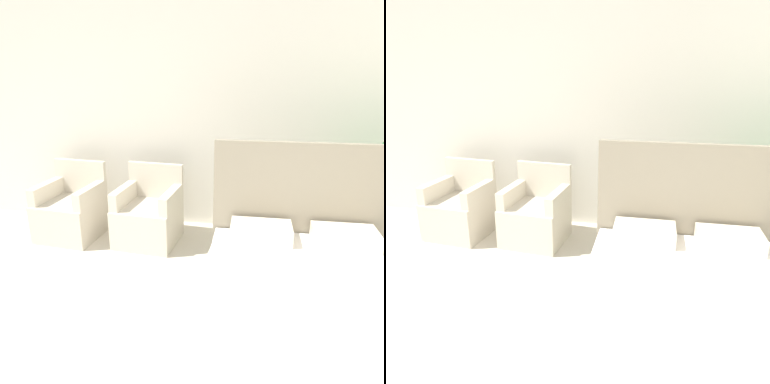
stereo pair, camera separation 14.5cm
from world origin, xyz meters
TOP-DOWN VIEW (x-y plane):
  - wall_back at (0.00, 3.62)m, footprint 10.00×0.06m
  - bed at (1.23, 1.36)m, footprint 1.58×2.15m
  - armchair_near_window_left at (-1.34, 2.97)m, footprint 0.74×0.73m
  - armchair_near_window_right at (-0.38, 2.97)m, footprint 0.73×0.73m

SIDE VIEW (x-z plane):
  - armchair_near_window_left at x=-1.34m, z-range -0.15..0.73m
  - armchair_near_window_right at x=-0.38m, z-range -0.15..0.73m
  - bed at x=1.23m, z-range -0.38..0.98m
  - wall_back at x=0.00m, z-range 0.00..2.90m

